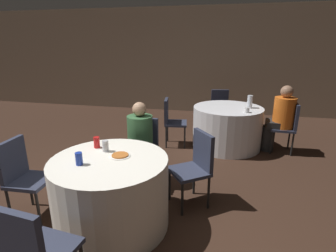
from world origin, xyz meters
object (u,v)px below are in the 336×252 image
(bottle_far, at_px, (250,102))
(pizza_plate_near, at_px, (120,155))
(chair_near_north, at_px, (143,144))
(chair_near_south, at_px, (32,250))
(chair_far_north, at_px, (220,106))
(soda_can_blue, at_px, (79,159))
(chair_near_northeast, at_px, (196,162))
(chair_far_west, at_px, (171,118))
(person_green_jacket, at_px, (139,146))
(chair_far_east, at_px, (288,123))
(chair_near_west, at_px, (22,172))
(soda_can_silver, at_px, (105,146))
(table_near, at_px, (111,193))
(person_orange_shirt, at_px, (279,118))
(table_far, at_px, (227,127))
(soda_can_red, at_px, (97,142))

(bottle_far, bearing_deg, pizza_plate_near, -120.01)
(chair_near_north, distance_m, bottle_far, 2.20)
(chair_near_south, xyz_separation_m, pizza_plate_near, (0.19, 1.09, 0.23))
(chair_far_north, relative_size, soda_can_blue, 7.24)
(chair_near_northeast, relative_size, chair_far_west, 1.00)
(person_green_jacket, bearing_deg, chair_far_east, -140.76)
(chair_near_west, relative_size, chair_far_north, 1.00)
(chair_far_east, bearing_deg, chair_near_west, 131.44)
(chair_near_west, bearing_deg, soda_can_silver, 101.98)
(chair_near_north, relative_size, bottle_far, 3.90)
(bottle_far, bearing_deg, chair_far_north, 118.22)
(chair_near_northeast, bearing_deg, table_near, 90.00)
(chair_near_south, distance_m, bottle_far, 3.94)
(chair_far_east, height_order, person_orange_shirt, person_orange_shirt)
(chair_far_west, relative_size, person_orange_shirt, 0.75)
(table_far, distance_m, person_orange_shirt, 0.91)
(table_near, height_order, pizza_plate_near, pizza_plate_near)
(chair_near_north, relative_size, soda_can_blue, 7.24)
(chair_far_north, distance_m, person_orange_shirt, 1.49)
(table_far, xyz_separation_m, chair_near_south, (-1.25, -3.55, 0.15))
(table_near, relative_size, chair_near_south, 1.33)
(chair_near_north, height_order, chair_far_east, same)
(chair_near_west, relative_size, chair_near_northeast, 1.00)
(table_far, xyz_separation_m, person_orange_shirt, (0.88, -0.04, 0.23))
(chair_near_west, height_order, chair_near_south, same)
(chair_near_northeast, bearing_deg, chair_far_north, -39.96)
(person_green_jacket, height_order, pizza_plate_near, person_green_jacket)
(chair_near_south, relative_size, soda_can_red, 7.24)
(chair_far_north, bearing_deg, soda_can_silver, 62.73)
(table_near, xyz_separation_m, bottle_far, (1.51, 2.58, 0.49))
(chair_near_west, height_order, soda_can_silver, chair_near_west)
(person_green_jacket, bearing_deg, chair_near_west, 42.48)
(chair_near_north, xyz_separation_m, chair_near_northeast, (0.78, -0.40, 0.00))
(chair_near_northeast, xyz_separation_m, person_green_jacket, (-0.78, 0.24, 0.05))
(chair_far_north, relative_size, pizza_plate_near, 4.14)
(bottle_far, bearing_deg, chair_near_northeast, -109.68)
(chair_near_north, distance_m, chair_far_north, 2.75)
(person_orange_shirt, height_order, pizza_plate_near, person_orange_shirt)
(chair_near_north, height_order, chair_near_northeast, same)
(soda_can_blue, bearing_deg, chair_near_south, -82.36)
(chair_near_northeast, relative_size, pizza_plate_near, 4.14)
(chair_near_west, relative_size, person_orange_shirt, 0.75)
(soda_can_blue, bearing_deg, chair_near_north, 78.24)
(chair_far_east, distance_m, soda_can_silver, 3.28)
(chair_far_north, xyz_separation_m, soda_can_silver, (-1.10, -3.39, 0.28))
(chair_near_north, bearing_deg, chair_near_northeast, 154.06)
(table_far, height_order, soda_can_red, soda_can_red)
(chair_near_north, height_order, soda_can_blue, chair_near_north)
(chair_far_west, bearing_deg, soda_can_blue, -15.86)
(table_far, height_order, soda_can_blue, soda_can_blue)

